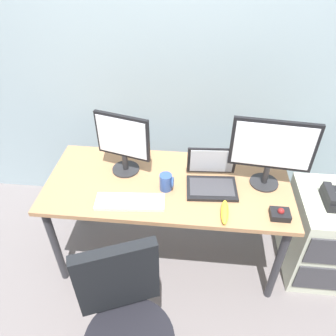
{
  "coord_description": "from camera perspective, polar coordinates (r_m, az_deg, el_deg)",
  "views": [
    {
      "loc": [
        0.16,
        -1.57,
        2.1
      ],
      "look_at": [
        0.0,
        0.0,
        0.84
      ],
      "focal_mm": 35.06,
      "sensor_mm": 36.0,
      "label": 1
    }
  ],
  "objects": [
    {
      "name": "file_cabinet",
      "position": [
        2.54,
        25.01,
        -10.46
      ],
      "size": [
        0.42,
        0.53,
        0.66
      ],
      "color": "beige",
      "rests_on": "ground"
    },
    {
      "name": "back_wall",
      "position": [
        2.38,
        1.79,
        21.43
      ],
      "size": [
        6.0,
        0.1,
        2.8
      ],
      "primitive_type": "cube",
      "color": "#97ADB5",
      "rests_on": "ground"
    },
    {
      "name": "banana",
      "position": [
        1.92,
        9.82,
        -7.52
      ],
      "size": [
        0.05,
        0.19,
        0.04
      ],
      "primitive_type": "ellipsoid",
      "rotation": [
        0.0,
        0.0,
        1.52
      ],
      "color": "yellow",
      "rests_on": "desk"
    },
    {
      "name": "monitor_main",
      "position": [
        2.02,
        17.63,
        3.13
      ],
      "size": [
        0.49,
        0.18,
        0.46
      ],
      "color": "#262628",
      "rests_on": "desk"
    },
    {
      "name": "trackball_mouse",
      "position": [
        1.98,
        18.91,
        -7.57
      ],
      "size": [
        0.11,
        0.09,
        0.07
      ],
      "color": "black",
      "rests_on": "desk"
    },
    {
      "name": "coffee_mug",
      "position": [
        2.02,
        -0.29,
        -2.47
      ],
      "size": [
        0.09,
        0.08,
        0.11
      ],
      "color": "#2F4C8D",
      "rests_on": "desk"
    },
    {
      "name": "ground_plane",
      "position": [
        2.63,
        -0.0,
        -14.41
      ],
      "size": [
        8.0,
        8.0,
        0.0
      ],
      "primitive_type": "plane",
      "color": "slate"
    },
    {
      "name": "desk",
      "position": [
        2.16,
        -0.0,
        -4.12
      ],
      "size": [
        1.56,
        0.69,
        0.72
      ],
      "color": "#A5764F",
      "rests_on": "ground"
    },
    {
      "name": "monitor_side",
      "position": [
        2.08,
        -7.85,
        4.63
      ],
      "size": [
        0.35,
        0.18,
        0.42
      ],
      "color": "#262628",
      "rests_on": "desk"
    },
    {
      "name": "office_chair",
      "position": [
        1.87,
        -7.0,
        -26.81
      ],
      "size": [
        0.53,
        0.55,
        0.92
      ],
      "color": "black",
      "rests_on": "ground"
    },
    {
      "name": "laptop",
      "position": [
        2.07,
        7.61,
        -1.75
      ],
      "size": [
        0.33,
        0.28,
        0.24
      ],
      "color": "black",
      "rests_on": "desk"
    },
    {
      "name": "cell_phone",
      "position": [
        2.28,
        7.46,
        1.09
      ],
      "size": [
        0.12,
        0.16,
        0.01
      ],
      "primitive_type": "cube",
      "rotation": [
        0.0,
        0.0,
        0.39
      ],
      "color": "black",
      "rests_on": "desk"
    },
    {
      "name": "keyboard",
      "position": [
        1.97,
        -6.62,
        -5.84
      ],
      "size": [
        0.42,
        0.17,
        0.03
      ],
      "color": "silver",
      "rests_on": "desk"
    }
  ]
}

